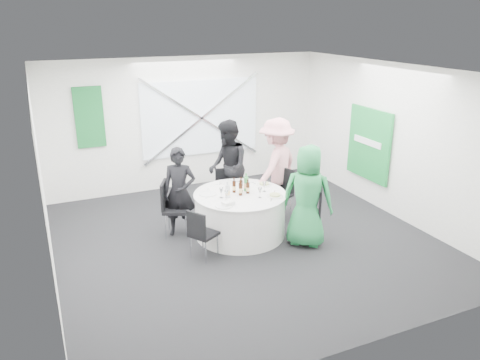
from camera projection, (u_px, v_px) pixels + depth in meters
name	position (u px, v px, depth m)	size (l,w,h in m)	color
floor	(245.00, 239.00, 7.90)	(6.00, 6.00, 0.00)	black
ceiling	(245.00, 70.00, 6.98)	(6.00, 6.00, 0.00)	silver
wall_back	(187.00, 123.00, 10.03)	(6.00, 6.00, 0.00)	white
wall_front	(365.00, 237.00, 4.85)	(6.00, 6.00, 0.00)	white
wall_left	(43.00, 186.00, 6.29)	(6.00, 6.00, 0.00)	white
wall_right	(393.00, 141.00, 8.59)	(6.00, 6.00, 0.00)	white
window_panel	(201.00, 118.00, 10.07)	(2.60, 0.03, 1.60)	silver
window_brace_a	(201.00, 118.00, 10.04)	(0.05, 0.05, 3.16)	silver
window_brace_b	(201.00, 118.00, 10.04)	(0.05, 0.05, 3.16)	silver
green_banner	(89.00, 117.00, 9.12)	(0.55, 0.04, 1.20)	#156932
green_sign	(369.00, 144.00, 9.15)	(0.05, 1.20, 1.40)	#198E3A
banquet_table	(240.00, 214.00, 7.95)	(1.56, 1.56, 0.76)	silver
chair_back	(226.00, 187.00, 8.87)	(0.44, 0.45, 0.85)	black
chair_back_left	(171.00, 204.00, 7.90)	(0.58, 0.58, 0.96)	black
chair_back_right	(281.00, 189.00, 8.64)	(0.55, 0.55, 0.93)	black
chair_front_right	(313.00, 210.00, 7.67)	(0.60, 0.60, 0.95)	black
chair_front_left	(201.00, 231.00, 7.11)	(0.51, 0.51, 0.81)	black
person_man_back_left	(179.00, 192.00, 7.86)	(0.56, 0.37, 1.54)	black
person_man_back	(228.00, 168.00, 8.74)	(0.87, 0.48, 1.78)	black
person_woman_pink	(276.00, 166.00, 8.74)	(1.18, 0.55, 1.82)	pink
person_woman_green	(307.00, 196.00, 7.48)	(0.82, 0.54, 1.68)	#268C49
plate_back	(227.00, 182.00, 8.35)	(0.26, 0.26, 0.01)	silver
plate_back_left	(208.00, 194.00, 7.79)	(0.29, 0.29, 0.01)	silver
plate_back_right	(264.00, 184.00, 8.21)	(0.26, 0.26, 0.04)	silver
plate_front_right	(275.00, 196.00, 7.69)	(0.27, 0.27, 0.04)	silver
plate_front_left	(224.00, 206.00, 7.30)	(0.28, 0.28, 0.01)	silver
napkin	(228.00, 203.00, 7.32)	(0.18, 0.12, 0.05)	silver
beer_bottle_a	(234.00, 187.00, 7.84)	(0.06, 0.06, 0.26)	#37180A
beer_bottle_b	(241.00, 186.00, 7.87)	(0.06, 0.06, 0.26)	#37180A
beer_bottle_c	(248.00, 188.00, 7.80)	(0.06, 0.06, 0.25)	#37180A
beer_bottle_d	(240.00, 189.00, 7.71)	(0.06, 0.06, 0.28)	#37180A
green_water_bottle	(246.00, 184.00, 7.91)	(0.08, 0.08, 0.31)	green
clear_water_bottle	(228.00, 191.00, 7.63)	(0.08, 0.08, 0.27)	silver
wine_glass_a	(221.00, 191.00, 7.60)	(0.07, 0.07, 0.17)	white
wine_glass_b	(226.00, 193.00, 7.48)	(0.07, 0.07, 0.17)	white
wine_glass_c	(264.00, 184.00, 7.88)	(0.07, 0.07, 0.17)	white
wine_glass_d	(260.00, 190.00, 7.61)	(0.07, 0.07, 0.17)	white
fork_a	(271.00, 199.00, 7.57)	(0.01, 0.15, 0.01)	silver
knife_a	(274.00, 192.00, 7.87)	(0.01, 0.15, 0.01)	silver
fork_b	(208.00, 190.00, 7.98)	(0.01, 0.15, 0.01)	silver
knife_b	(206.00, 197.00, 7.67)	(0.01, 0.15, 0.01)	silver
fork_c	(265.00, 186.00, 8.17)	(0.01, 0.15, 0.01)	silver
knife_c	(253.00, 183.00, 8.32)	(0.01, 0.15, 0.01)	silver
fork_d	(236.00, 182.00, 8.36)	(0.01, 0.15, 0.01)	silver
knife_d	(219.00, 184.00, 8.24)	(0.01, 0.15, 0.01)	silver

